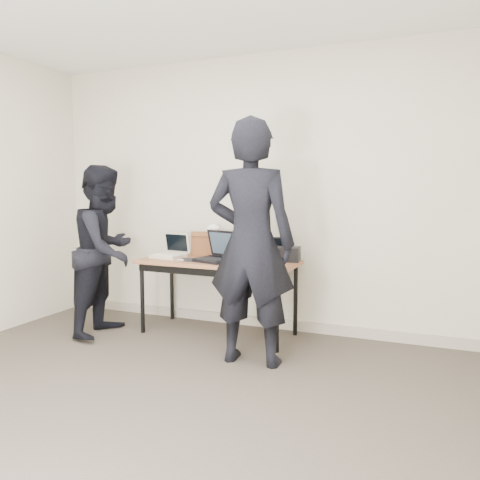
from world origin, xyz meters
The scene contains 13 objects.
room centered at (0.00, 0.00, 1.35)m, with size 4.60×4.60×2.80m.
desk centered at (-0.23, 1.84, 0.66)m, with size 1.52×0.70×0.72m.
laptop_beige centered at (-0.74, 1.85, 0.77)m, with size 0.33×0.32×0.24m.
laptop_center centered at (-0.23, 1.82, 0.78)m, with size 0.45×0.44×0.28m.
laptop_right centered at (0.25, 2.03, 0.77)m, with size 0.34×0.33×0.22m.
leather_satchel centered at (-0.41, 2.07, 0.85)m, with size 0.38×0.21×0.25m.
tissue centered at (-0.38, 2.08, 1.00)m, with size 0.13×0.10×0.08m, color white.
equipment_box centered at (0.40, 2.04, 0.79)m, with size 0.23×0.20×0.13m, color black.
power_brick centered at (-0.45, 1.68, 0.74)m, with size 0.08×0.05×0.03m, color black.
cables centered at (-0.24, 1.87, 0.72)m, with size 1.15×0.37×0.01m.
person_typist centered at (0.33, 1.27, 0.97)m, with size 0.71×0.46×1.93m, color black.
person_observer centered at (-1.24, 1.48, 0.81)m, with size 0.79×0.61×1.62m, color black.
baseboard centered at (0.00, 2.23, 0.05)m, with size 4.50×0.03×0.10m, color #A39787.
Camera 1 is at (1.62, -2.15, 1.38)m, focal length 35.00 mm.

